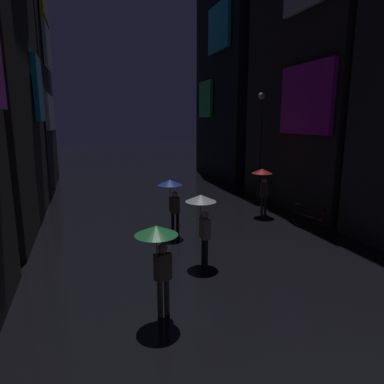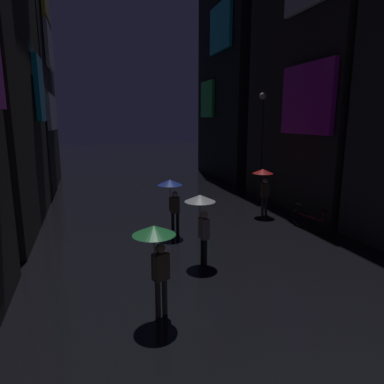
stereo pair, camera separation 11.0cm
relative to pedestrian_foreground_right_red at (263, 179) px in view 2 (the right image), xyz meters
The scene contains 9 objects.
building_left_far 16.27m from the pedestrian_foreground_right_red, 138.35° to the left, with size 4.25×7.41×15.08m.
building_right_mid 7.84m from the pedestrian_foreground_right_red, 18.94° to the left, with size 4.25×7.63×17.02m.
building_right_far 13.32m from the pedestrian_foreground_right_red, 70.80° to the left, with size 4.25×7.94×18.32m.
pedestrian_foreground_right_red is the anchor object (origin of this frame).
pedestrian_midstreet_left_blue 4.77m from the pedestrian_foreground_right_red, 162.21° to the right, with size 0.90×0.90×2.12m.
pedestrian_far_right_clear 6.09m from the pedestrian_foreground_right_red, 135.47° to the right, with size 0.90×0.90×2.12m.
pedestrian_foreground_left_green 9.07m from the pedestrian_foreground_right_red, 132.63° to the right, with size 0.90×0.90×2.12m.
bicycle_parked_at_storefront 2.91m from the pedestrian_foreground_right_red, 73.44° to the right, with size 0.47×1.79×0.96m.
streetlamp_right_far 3.26m from the pedestrian_foreground_right_red, 65.07° to the left, with size 0.36×0.36×5.58m.
Camera 2 is at (-3.55, -1.79, 4.24)m, focal length 32.00 mm.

